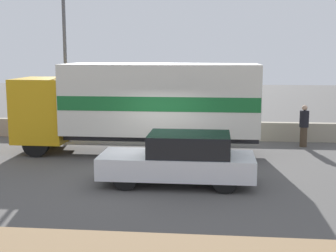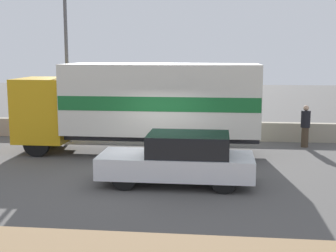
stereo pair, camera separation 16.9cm
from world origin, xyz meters
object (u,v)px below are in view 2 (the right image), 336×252
Objects in this scene: box_truck at (143,103)px; pedestrian at (305,125)px; car_hatchback at (180,159)px; street_lamp at (66,46)px.

pedestrian is at bearing -163.12° from box_truck.
pedestrian is at bearing -127.62° from car_hatchback.
street_lamp is at bearing -28.58° from box_truck.
box_truck reaches higher than car_hatchback.
street_lamp is 10.10m from pedestrian.
car_hatchback is at bearing 113.23° from box_truck.
street_lamp is 4.09× the size of pedestrian.
car_hatchback is at bearing -48.40° from street_lamp.
box_truck is 5.32× the size of pedestrian.
pedestrian is (9.61, -0.03, -3.09)m from street_lamp.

